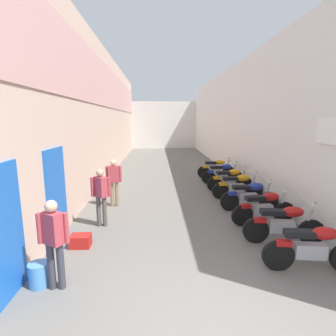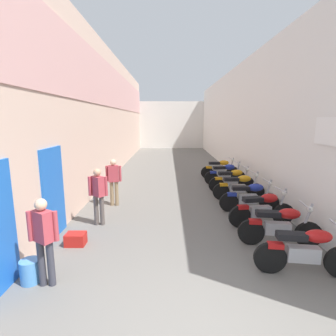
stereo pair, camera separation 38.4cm
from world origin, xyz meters
TOP-DOWN VIEW (x-y plane):
  - ground_plane at (0.00, 9.66)m, footprint 39.32×39.32m
  - building_left at (-3.33, 11.61)m, footprint 0.45×23.32m
  - building_right at (3.33, 11.65)m, footprint 0.45×23.32m
  - building_far_end at (0.00, 24.32)m, footprint 9.27×2.00m
  - motorcycle_nearest at (2.19, 1.73)m, footprint 1.85×0.58m
  - motorcycle_second at (2.19, 2.87)m, footprint 1.85×0.58m
  - motorcycle_third at (2.19, 4.01)m, footprint 1.84×0.58m
  - motorcycle_fourth at (2.19, 5.13)m, footprint 1.85×0.58m
  - motorcycle_fifth at (2.19, 6.36)m, footprint 1.85×0.58m
  - motorcycle_sixth at (2.19, 7.39)m, footprint 1.85×0.58m
  - motorcycle_seventh at (2.19, 8.62)m, footprint 1.85×0.58m
  - motorcycle_eighth at (2.19, 9.80)m, footprint 1.85×0.58m
  - pedestrian_by_doorway at (-2.45, 1.44)m, footprint 0.52×0.35m
  - pedestrian_mid_alley at (-2.23, 4.10)m, footprint 0.52×0.37m
  - pedestrian_further_down at (-2.14, 5.74)m, footprint 0.52×0.26m
  - water_jug_near_door at (-2.78, 1.52)m, footprint 0.34×0.34m
  - plastic_crate at (-2.47, 2.92)m, footprint 0.44×0.32m

SIDE VIEW (x-z plane):
  - ground_plane at x=0.00m, z-range 0.00..0.00m
  - plastic_crate at x=-2.47m, z-range 0.00..0.28m
  - water_jug_near_door at x=-2.78m, z-range 0.00..0.42m
  - motorcycle_nearest at x=2.19m, z-range -0.02..1.02m
  - motorcycle_second at x=2.19m, z-range -0.02..1.02m
  - motorcycle_third at x=2.19m, z-range -0.02..1.02m
  - motorcycle_fourth at x=2.19m, z-range -0.02..1.02m
  - motorcycle_fifth at x=2.19m, z-range -0.02..1.02m
  - motorcycle_sixth at x=2.19m, z-range -0.02..1.02m
  - motorcycle_seventh at x=2.19m, z-range -0.02..1.02m
  - motorcycle_eighth at x=2.19m, z-range -0.02..1.02m
  - pedestrian_by_doorway at x=-2.45m, z-range 0.13..1.70m
  - pedestrian_mid_alley at x=-2.23m, z-range 0.13..1.70m
  - pedestrian_further_down at x=-2.14m, z-range 0.13..1.70m
  - building_far_end at x=0.00m, z-range 0.00..4.57m
  - building_right at x=3.33m, z-range 0.00..5.52m
  - building_left at x=-3.33m, z-range 0.03..6.19m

